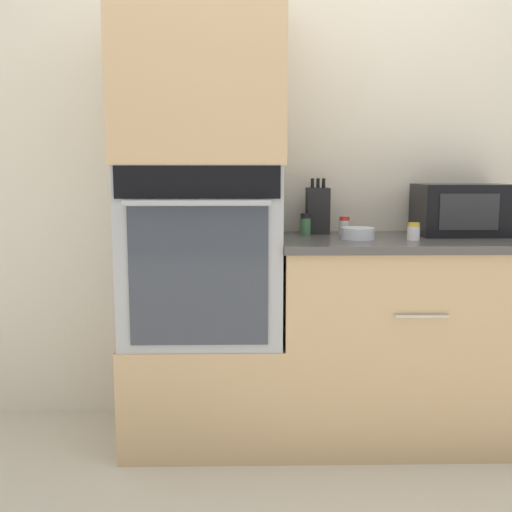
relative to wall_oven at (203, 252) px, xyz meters
name	(u,v)px	position (x,y,z in m)	size (l,w,h in m)	color
ground_plane	(285,466)	(0.35, -0.30, -0.87)	(12.00, 12.00, 0.00)	beige
wall_back	(278,167)	(0.35, 0.33, 0.38)	(8.00, 0.05, 2.50)	beige
oven_cabinet_base	(205,385)	(0.00, 0.00, -0.63)	(0.71, 0.60, 0.49)	tan
wall_oven	(203,252)	(0.00, 0.00, 0.00)	(0.68, 0.64, 0.76)	#9EA0A5
oven_cabinet_upper	(201,77)	(0.00, 0.00, 0.76)	(0.71, 0.60, 0.76)	tan
counter_unit	(401,338)	(0.91, 0.00, -0.40)	(1.12, 0.63, 0.93)	tan
microwave	(463,210)	(1.21, 0.11, 0.18)	(0.43, 0.30, 0.24)	black
knife_block	(318,210)	(0.54, 0.20, 0.17)	(0.11, 0.11, 0.26)	black
bowl	(358,233)	(0.68, -0.05, 0.09)	(0.15, 0.15, 0.05)	silver
condiment_jar_near	(305,225)	(0.47, 0.12, 0.11)	(0.05, 0.05, 0.10)	#427047
condiment_jar_mid	(414,232)	(0.92, -0.09, 0.10)	(0.05, 0.05, 0.08)	silver
condiment_jar_far	(344,226)	(0.66, 0.14, 0.10)	(0.05, 0.05, 0.09)	silver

